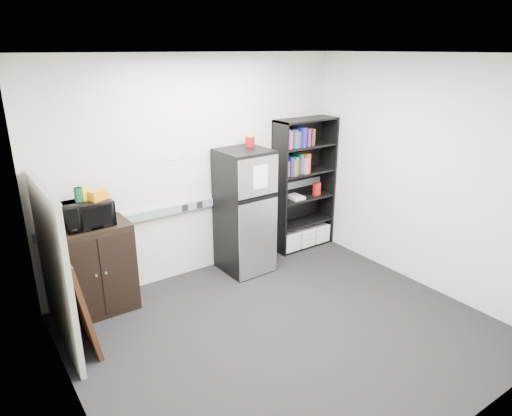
# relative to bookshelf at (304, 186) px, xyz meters

# --- Properties ---
(floor) EXTENTS (4.00, 4.00, 0.00)m
(floor) POSITION_rel_bookshelf_xyz_m (-1.53, -1.57, -0.91)
(floor) COLOR black
(floor) RESTS_ON ground
(wall_back) EXTENTS (4.00, 0.02, 2.70)m
(wall_back) POSITION_rel_bookshelf_xyz_m (-1.53, 0.18, 0.44)
(wall_back) COLOR silver
(wall_back) RESTS_ON floor
(wall_right) EXTENTS (0.02, 3.50, 2.70)m
(wall_right) POSITION_rel_bookshelf_xyz_m (0.47, -1.57, 0.44)
(wall_right) COLOR silver
(wall_right) RESTS_ON floor
(wall_left) EXTENTS (0.02, 3.50, 2.70)m
(wall_left) POSITION_rel_bookshelf_xyz_m (-3.53, -1.57, 0.44)
(wall_left) COLOR silver
(wall_left) RESTS_ON floor
(ceiling) EXTENTS (4.00, 3.50, 0.02)m
(ceiling) POSITION_rel_bookshelf_xyz_m (-1.53, -1.57, 1.79)
(ceiling) COLOR white
(ceiling) RESTS_ON wall_back
(electrical_raceway) EXTENTS (3.92, 0.05, 0.10)m
(electrical_raceway) POSITION_rel_bookshelf_xyz_m (-1.53, 0.15, -0.01)
(electrical_raceway) COLOR gray
(electrical_raceway) RESTS_ON wall_back
(wall_note) EXTENTS (0.14, 0.00, 0.10)m
(wall_note) POSITION_rel_bookshelf_xyz_m (-1.88, 0.18, 0.64)
(wall_note) COLOR white
(wall_note) RESTS_ON wall_back
(bookshelf) EXTENTS (0.90, 0.34, 1.85)m
(bookshelf) POSITION_rel_bookshelf_xyz_m (0.00, 0.00, 0.00)
(bookshelf) COLOR black
(bookshelf) RESTS_ON floor
(cubicle_partition) EXTENTS (0.06, 1.30, 1.62)m
(cubicle_partition) POSITION_rel_bookshelf_xyz_m (-3.43, -0.49, -0.10)
(cubicle_partition) COLOR #A59E92
(cubicle_partition) RESTS_ON floor
(cabinet) EXTENTS (0.80, 0.53, 1.00)m
(cabinet) POSITION_rel_bookshelf_xyz_m (-2.98, -0.06, -0.41)
(cabinet) COLOR black
(cabinet) RESTS_ON floor
(microwave) EXTENTS (0.50, 0.35, 0.27)m
(microwave) POSITION_rel_bookshelf_xyz_m (-2.98, -0.08, 0.22)
(microwave) COLOR black
(microwave) RESTS_ON cabinet
(snack_box_a) EXTENTS (0.08, 0.06, 0.15)m
(snack_box_a) POSITION_rel_bookshelf_xyz_m (-3.03, -0.05, 0.43)
(snack_box_a) COLOR #17522B
(snack_box_a) RESTS_ON microwave
(snack_box_b) EXTENTS (0.08, 0.07, 0.15)m
(snack_box_b) POSITION_rel_bookshelf_xyz_m (-3.03, -0.05, 0.43)
(snack_box_b) COLOR #0C3723
(snack_box_b) RESTS_ON microwave
(snack_box_c) EXTENTS (0.08, 0.06, 0.14)m
(snack_box_c) POSITION_rel_bookshelf_xyz_m (-2.96, -0.05, 0.42)
(snack_box_c) COLOR yellow
(snack_box_c) RESTS_ON microwave
(snack_bag) EXTENTS (0.20, 0.15, 0.10)m
(snack_bag) POSITION_rel_bookshelf_xyz_m (-2.85, -0.10, 0.40)
(snack_bag) COLOR orange
(snack_bag) RESTS_ON microwave
(refrigerator) EXTENTS (0.61, 0.64, 1.58)m
(refrigerator) POSITION_rel_bookshelf_xyz_m (-1.09, -0.14, -0.12)
(refrigerator) COLOR black
(refrigerator) RESTS_ON floor
(coffee_can) EXTENTS (0.12, 0.12, 0.16)m
(coffee_can) POSITION_rel_bookshelf_xyz_m (-0.92, -0.02, 0.75)
(coffee_can) COLOR #9E0711
(coffee_can) RESTS_ON refrigerator
(framed_poster) EXTENTS (0.20, 0.78, 1.00)m
(framed_poster) POSITION_rel_bookshelf_xyz_m (-3.30, -0.59, -0.41)
(framed_poster) COLOR black
(framed_poster) RESTS_ON floor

